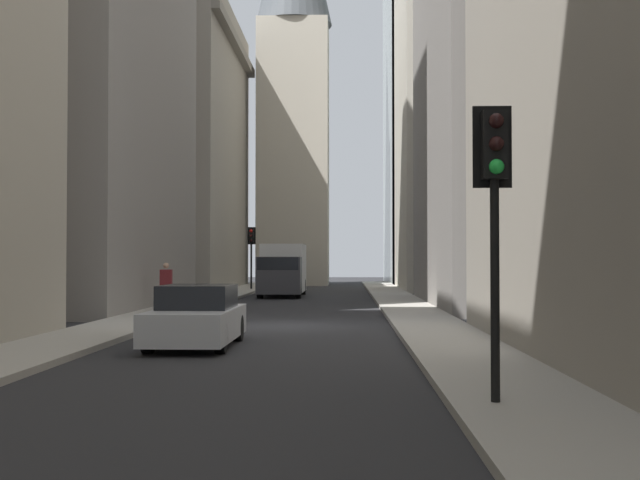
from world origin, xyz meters
name	(u,v)px	position (x,y,z in m)	size (l,w,h in m)	color
ground_plane	(279,326)	(0.00, 0.00, 0.00)	(135.00, 135.00, 0.00)	#262628
sidewalk_right	(131,323)	(0.00, 4.50, 0.07)	(90.00, 2.20, 0.14)	#A8A399
sidewalk_left	(428,324)	(0.00, -4.50, 0.07)	(90.00, 2.20, 0.14)	#A8A399
building_left_far	(472,39)	(30.49, -10.60, 16.98)	(15.07, 10.50, 33.93)	beige
building_right_far	(159,150)	(29.78, 10.59, 9.42)	(17.76, 10.50, 18.82)	gray
church_spire	(294,58)	(39.32, 2.08, 17.97)	(6.01, 6.01, 34.34)	#A8A091
delivery_truck	(283,270)	(19.48, 1.40, 1.46)	(6.46, 2.25, 2.84)	silver
sedan_silver	(197,318)	(-5.91, 1.40, 0.66)	(4.30, 1.78, 1.42)	#B7BABF
traffic_light_foreground	(494,182)	(-13.81, -4.00, 3.02)	(0.43, 0.52, 3.93)	black
traffic_light_midblock	(251,243)	(26.95, 3.99, 3.03)	(0.43, 0.52, 3.93)	black
pedestrian	(166,283)	(6.20, 4.81, 1.09)	(0.26, 0.44, 1.74)	#33333D
discarded_bottle	(151,317)	(0.06, 3.90, 0.25)	(0.07, 0.07, 0.27)	#236033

